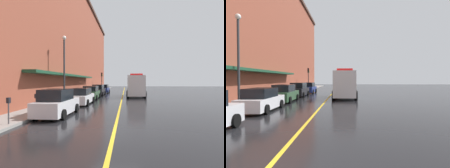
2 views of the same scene
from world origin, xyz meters
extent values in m
plane|color=black|center=(0.00, 25.00, 0.00)|extent=(112.00, 112.00, 0.00)
cube|color=gray|center=(-6.20, 25.00, 0.07)|extent=(2.40, 70.00, 0.15)
cube|color=gold|center=(0.00, 25.00, 0.00)|extent=(0.16, 70.00, 0.01)
cube|color=brown|center=(-13.71, 24.00, 9.67)|extent=(12.63, 64.00, 19.35)
cube|color=#19472D|center=(-6.85, 16.00, 3.10)|extent=(1.20, 22.40, 0.24)
cube|color=silver|center=(-4.04, 3.42, 0.62)|extent=(1.81, 4.37, 0.88)
cube|color=black|center=(-4.04, 3.20, 1.42)|extent=(1.60, 2.41, 0.72)
cylinder|color=black|center=(-4.90, 4.78, 0.32)|extent=(0.23, 0.64, 0.64)
cylinder|color=black|center=(-3.14, 4.75, 0.32)|extent=(0.23, 0.64, 0.64)
cylinder|color=black|center=(-4.94, 2.08, 0.32)|extent=(0.23, 0.64, 0.64)
cylinder|color=black|center=(-3.18, 2.05, 0.32)|extent=(0.23, 0.64, 0.64)
cube|color=silver|center=(-3.93, 9.57, 0.57)|extent=(1.77, 4.71, 0.79)
cube|color=black|center=(-3.93, 9.34, 1.29)|extent=(1.59, 2.59, 0.65)
cylinder|color=black|center=(-4.83, 11.03, 0.32)|extent=(0.22, 0.64, 0.64)
cylinder|color=black|center=(-3.05, 11.03, 0.32)|extent=(0.22, 0.64, 0.64)
cylinder|color=black|center=(-4.82, 8.11, 0.32)|extent=(0.22, 0.64, 0.64)
cylinder|color=black|center=(-3.04, 8.12, 0.32)|extent=(0.22, 0.64, 0.64)
cube|color=#2D5133|center=(-4.05, 15.23, 0.60)|extent=(1.86, 4.92, 0.84)
cube|color=black|center=(-4.04, 14.99, 1.36)|extent=(1.64, 2.72, 0.69)
cylinder|color=black|center=(-4.97, 16.73, 0.32)|extent=(0.23, 0.64, 0.64)
cylinder|color=black|center=(-3.18, 16.77, 0.32)|extent=(0.23, 0.64, 0.64)
cylinder|color=black|center=(-4.91, 13.70, 0.32)|extent=(0.23, 0.64, 0.64)
cylinder|color=black|center=(-3.12, 13.74, 0.32)|extent=(0.23, 0.64, 0.64)
cube|color=black|center=(-4.03, 21.34, 0.62)|extent=(1.78, 4.84, 0.89)
cube|color=black|center=(-4.04, 21.10, 1.43)|extent=(1.60, 2.66, 0.73)
cylinder|color=black|center=(-4.91, 22.84, 0.32)|extent=(0.22, 0.64, 0.64)
cylinder|color=black|center=(-3.14, 22.83, 0.32)|extent=(0.22, 0.64, 0.64)
cylinder|color=black|center=(-4.93, 19.85, 0.32)|extent=(0.22, 0.64, 0.64)
cylinder|color=black|center=(-3.16, 19.84, 0.32)|extent=(0.22, 0.64, 0.64)
cube|color=navy|center=(-3.87, 27.52, 0.60)|extent=(1.87, 4.34, 0.85)
cube|color=black|center=(-3.87, 27.30, 1.37)|extent=(1.66, 2.40, 0.69)
cylinder|color=black|center=(-4.74, 28.87, 0.32)|extent=(0.23, 0.64, 0.64)
cylinder|color=black|center=(-2.93, 28.84, 0.32)|extent=(0.23, 0.64, 0.64)
cylinder|color=black|center=(-4.80, 26.20, 0.32)|extent=(0.23, 0.64, 0.64)
cylinder|color=black|center=(-2.99, 26.17, 0.32)|extent=(0.23, 0.64, 0.64)
cube|color=silver|center=(1.95, 16.67, 1.72)|extent=(2.46, 2.17, 2.84)
cube|color=silver|center=(2.06, 20.58, 1.61)|extent=(2.54, 5.19, 2.61)
cube|color=red|center=(1.95, 16.67, 3.26)|extent=(1.70, 0.65, 0.24)
cylinder|color=black|center=(3.17, 16.71, 0.50)|extent=(0.33, 1.01, 1.00)
cylinder|color=black|center=(0.74, 16.78, 0.50)|extent=(0.33, 1.01, 1.00)
cylinder|color=black|center=(3.26, 19.91, 0.50)|extent=(0.33, 1.01, 1.00)
cylinder|color=black|center=(0.83, 19.98, 0.50)|extent=(0.33, 1.01, 1.00)
cylinder|color=black|center=(3.32, 21.98, 0.50)|extent=(0.33, 1.01, 1.00)
cylinder|color=black|center=(0.89, 22.05, 0.50)|extent=(0.33, 1.01, 1.00)
cylinder|color=#4C4C51|center=(-5.35, 0.24, 0.68)|extent=(0.07, 0.07, 1.05)
cube|color=black|center=(-5.35, 0.24, 1.34)|extent=(0.14, 0.18, 0.28)
cylinder|color=#4C4C51|center=(-5.35, 3.02, 0.68)|extent=(0.07, 0.07, 1.05)
cube|color=black|center=(-5.35, 3.02, 1.34)|extent=(0.14, 0.18, 0.28)
cylinder|color=#33383D|center=(-5.95, 10.17, 3.40)|extent=(0.18, 0.18, 6.50)
sphere|color=white|center=(-5.95, 10.17, 6.87)|extent=(0.44, 0.44, 0.44)
cylinder|color=#232326|center=(-5.30, 34.67, 1.85)|extent=(0.14, 0.14, 3.40)
cube|color=black|center=(-5.30, 34.67, 4.00)|extent=(0.28, 0.36, 0.90)
sphere|color=red|center=(-5.14, 34.67, 4.30)|extent=(0.16, 0.16, 0.16)
sphere|color=gold|center=(-5.14, 34.67, 4.00)|extent=(0.16, 0.16, 0.16)
sphere|color=green|center=(-5.14, 34.67, 3.70)|extent=(0.16, 0.16, 0.16)
camera|label=1|loc=(0.53, -8.38, 2.28)|focal=28.99mm
camera|label=2|loc=(1.94, -4.14, 2.26)|focal=31.41mm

